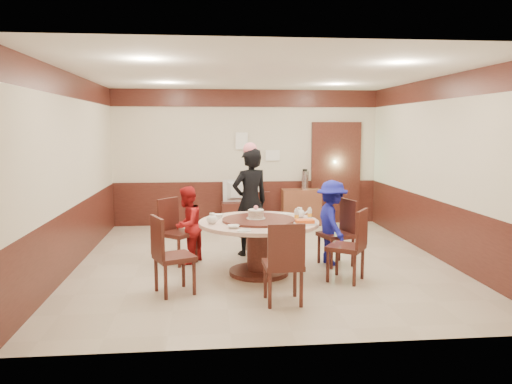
{
  "coord_description": "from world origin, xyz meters",
  "views": [
    {
      "loc": [
        -0.82,
        -7.39,
        2.03
      ],
      "look_at": [
        -0.12,
        -0.27,
        1.1
      ],
      "focal_mm": 35.0,
      "sensor_mm": 36.0,
      "label": 1
    }
  ],
  "objects": [
    {
      "name": "saucer_near",
      "position": [
        -0.37,
        -1.32,
        0.76
      ],
      "size": [
        0.18,
        0.18,
        0.01
      ],
      "primitive_type": "cylinder",
      "color": "white",
      "rests_on": "banquet_table"
    },
    {
      "name": "chair_0",
      "position": [
        1.08,
        -0.31,
        0.3
      ],
      "size": [
        0.56,
        0.55,
        0.97
      ],
      "rotation": [
        0.0,
        0.0,
        1.88
      ],
      "color": "#421A14",
      "rests_on": "ground"
    },
    {
      "name": "thermos",
      "position": [
        1.2,
        2.78,
        0.94
      ],
      "size": [
        0.15,
        0.15,
        0.38
      ],
      "primitive_type": "cylinder",
      "color": "silver",
      "rests_on": "side_cabinet"
    },
    {
      "name": "person_standing",
      "position": [
        -0.15,
        0.41,
        0.85
      ],
      "size": [
        0.73,
        0.63,
        1.71
      ],
      "primitive_type": "imported",
      "rotation": [
        0.0,
        0.0,
        3.56
      ],
      "color": "black",
      "rests_on": "ground"
    },
    {
      "name": "side_cabinet",
      "position": [
        1.13,
        2.78,
        0.38
      ],
      "size": [
        0.8,
        0.4,
        0.75
      ],
      "primitive_type": "cube",
      "color": "brown",
      "rests_on": "ground"
    },
    {
      "name": "person_red",
      "position": [
        -1.13,
        -0.01,
        0.58
      ],
      "size": [
        0.63,
        0.7,
        1.16
      ],
      "primitive_type": "imported",
      "rotation": [
        0.0,
        0.0,
        4.28
      ],
      "color": "#A91618",
      "rests_on": "ground"
    },
    {
      "name": "teapot_left",
      "position": [
        -0.76,
        -0.81,
        0.81
      ],
      "size": [
        0.17,
        0.15,
        0.13
      ],
      "primitive_type": "ellipsoid",
      "color": "white",
      "rests_on": "banquet_table"
    },
    {
      "name": "chair_4",
      "position": [
        0.04,
        -1.86,
        0.3
      ],
      "size": [
        0.45,
        0.46,
        0.97
      ],
      "rotation": [
        0.0,
        0.0,
        6.31
      ],
      "color": "#421A14",
      "rests_on": "ground"
    },
    {
      "name": "saucer_far",
      "position": [
        0.33,
        -0.17,
        0.76
      ],
      "size": [
        0.18,
        0.18,
        0.01
      ],
      "primitive_type": "cylinder",
      "color": "white",
      "rests_on": "banquet_table"
    },
    {
      "name": "room",
      "position": [
        0.01,
        0.01,
        1.08
      ],
      "size": [
        6.0,
        6.04,
        2.84
      ],
      "color": "beige",
      "rests_on": "ground"
    },
    {
      "name": "birthday_cake",
      "position": [
        -0.16,
        -0.64,
        0.84
      ],
      "size": [
        0.26,
        0.26,
        0.19
      ],
      "color": "white",
      "rests_on": "banquet_table"
    },
    {
      "name": "bowl_1",
      "position": [
        0.23,
        -1.21,
        0.77
      ],
      "size": [
        0.12,
        0.12,
        0.04
      ],
      "primitive_type": "imported",
      "color": "white",
      "rests_on": "banquet_table"
    },
    {
      "name": "teapot_right",
      "position": [
        0.48,
        -0.47,
        0.81
      ],
      "size": [
        0.17,
        0.15,
        0.13
      ],
      "primitive_type": "ellipsoid",
      "color": "white",
      "rests_on": "banquet_table"
    },
    {
      "name": "bottle_1",
      "position": [
        0.59,
        -0.67,
        0.83
      ],
      "size": [
        0.06,
        0.06,
        0.16
      ],
      "primitive_type": "cylinder",
      "color": "white",
      "rests_on": "banquet_table"
    },
    {
      "name": "person_blue",
      "position": [
        1.01,
        -0.27,
        0.63
      ],
      "size": [
        0.51,
        0.84,
        1.26
      ],
      "primitive_type": "imported",
      "rotation": [
        0.0,
        0.0,
        1.63
      ],
      "color": "navy",
      "rests_on": "ground"
    },
    {
      "name": "chair_1",
      "position": [
        0.03,
        0.53,
        0.3
      ],
      "size": [
        0.49,
        0.5,
        0.97
      ],
      "rotation": [
        0.0,
        0.0,
        3.27
      ],
      "color": "#421A14",
      "rests_on": "ground"
    },
    {
      "name": "chair_2",
      "position": [
        -1.28,
        0.02,
        0.3
      ],
      "size": [
        0.62,
        0.62,
        0.97
      ],
      "rotation": [
        0.0,
        0.0,
        4.0
      ],
      "color": "#421A14",
      "rests_on": "ground"
    },
    {
      "name": "banquet_table",
      "position": [
        -0.12,
        -0.67,
        0.53
      ],
      "size": [
        1.65,
        1.65,
        0.78
      ],
      "color": "#421A14",
      "rests_on": "ground"
    },
    {
      "name": "notice_right",
      "position": [
        0.55,
        2.96,
        1.45
      ],
      "size": [
        0.3,
        0.0,
        0.22
      ],
      "primitive_type": "cube",
      "color": "white",
      "rests_on": "room"
    },
    {
      "name": "chair_3",
      "position": [
        -1.25,
        -1.39,
        0.3
      ],
      "size": [
        0.58,
        0.58,
        0.97
      ],
      "rotation": [
        0.0,
        0.0,
        5.12
      ],
      "color": "#421A14",
      "rests_on": "ground"
    },
    {
      "name": "notice_left",
      "position": [
        -0.1,
        2.96,
        1.75
      ],
      "size": [
        0.25,
        0.0,
        0.35
      ],
      "primitive_type": "cube",
      "color": "white",
      "rests_on": "room"
    },
    {
      "name": "bottle_0",
      "position": [
        0.39,
        -0.76,
        0.83
      ],
      "size": [
        0.06,
        0.06,
        0.16
      ],
      "primitive_type": "cylinder",
      "color": "white",
      "rests_on": "banquet_table"
    },
    {
      "name": "tv_stand",
      "position": [
        -0.1,
        2.75,
        0.25
      ],
      "size": [
        0.85,
        0.45,
        0.5
      ],
      "primitive_type": "cube",
      "color": "#421A14",
      "rests_on": "ground"
    },
    {
      "name": "shrimp_platter",
      "position": [
        0.46,
        -0.97,
        0.78
      ],
      "size": [
        0.3,
        0.2,
        0.06
      ],
      "color": "white",
      "rests_on": "banquet_table"
    },
    {
      "name": "chair_5",
      "position": [
        1.01,
        -1.1,
        0.3
      ],
      "size": [
        0.61,
        0.61,
        0.97
      ],
      "rotation": [
        0.0,
        0.0,
        7.26
      ],
      "color": "#421A14",
      "rests_on": "ground"
    },
    {
      "name": "bowl_0",
      "position": [
        -0.67,
        -0.28,
        0.77
      ],
      "size": [
        0.14,
        0.14,
        0.04
      ],
      "primitive_type": "imported",
      "color": "white",
      "rests_on": "banquet_table"
    },
    {
      "name": "television",
      "position": [
        -0.1,
        2.75,
        0.73
      ],
      "size": [
        0.8,
        0.12,
        0.46
      ],
      "primitive_type": "imported",
      "rotation": [
        0.0,
        0.0,
        3.12
      ],
      "color": "gray",
      "rests_on": "tv_stand"
    },
    {
      "name": "bowl_3",
      "position": [
        0.56,
        -0.79,
        0.77
      ],
      "size": [
        0.12,
        0.12,
        0.04
      ],
      "primitive_type": "imported",
      "color": "white",
      "rests_on": "banquet_table"
    },
    {
      "name": "bowl_2",
      "position": [
        -0.5,
        -1.13,
        0.77
      ],
      "size": [
        0.16,
        0.16,
        0.04
      ],
      "primitive_type": "imported",
      "color": "white",
      "rests_on": "banquet_table"
    }
  ]
}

